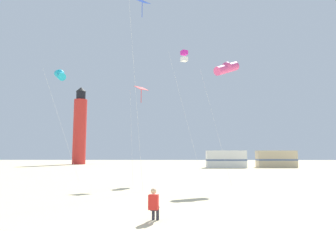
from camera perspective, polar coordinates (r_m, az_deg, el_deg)
kite_flyer_standing at (r=11.43m, az=-2.60°, el=-15.89°), size 0.38×0.54×1.16m
kite_tube_cyan at (r=30.33m, az=-19.24°, el=7.08°), size 3.21×3.53×10.23m
kite_box_magenta at (r=32.97m, az=3.00°, el=10.82°), size 3.20×2.05×13.04m
kite_diamond_scarlet at (r=25.28m, az=-5.05°, el=4.41°), size 1.58×1.58×7.83m
kite_diamond_blue at (r=23.11m, az=-4.88°, el=18.75°), size 1.52×1.52×13.28m
kite_tube_rainbow at (r=25.05m, az=10.73°, el=8.56°), size 3.24×3.14×9.73m
lighthouse_distant at (r=69.81m, az=-15.90°, el=-2.17°), size 2.80×2.80×16.80m
rv_van_white at (r=52.16m, az=10.61°, el=-7.90°), size 6.46×2.39×2.80m
rv_van_tan at (r=55.56m, az=19.26°, el=-7.56°), size 6.45×2.36×2.80m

